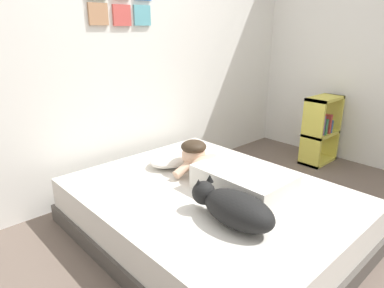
# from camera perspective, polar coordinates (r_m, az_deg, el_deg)

# --- Properties ---
(ground_plane) EXTENTS (12.80, 12.80, 0.00)m
(ground_plane) POSITION_cam_1_polar(r_m,az_deg,el_deg) (2.47, 9.91, -17.54)
(ground_plane) COLOR #66564C
(back_wall) EXTENTS (4.40, 0.12, 2.50)m
(back_wall) POSITION_cam_1_polar(r_m,az_deg,el_deg) (3.13, -11.95, 14.81)
(back_wall) COLOR silver
(back_wall) RESTS_ON ground
(side_wall_right) EXTENTS (0.10, 5.94, 2.50)m
(side_wall_right) POSITION_cam_1_polar(r_m,az_deg,el_deg) (4.12, 28.28, 13.92)
(side_wall_right) COLOR silver
(side_wall_right) RESTS_ON ground
(bed) EXTENTS (1.56, 1.98, 0.36)m
(bed) POSITION_cam_1_polar(r_m,az_deg,el_deg) (2.53, 2.98, -11.45)
(bed) COLOR #4C4742
(bed) RESTS_ON ground
(pillow) EXTENTS (0.52, 0.32, 0.11)m
(pillow) POSITION_cam_1_polar(r_m,az_deg,el_deg) (2.88, -2.58, -2.25)
(pillow) COLOR white
(pillow) RESTS_ON bed
(person_lying) EXTENTS (0.43, 0.92, 0.27)m
(person_lying) POSITION_cam_1_polar(r_m,az_deg,el_deg) (2.45, 6.08, -5.01)
(person_lying) COLOR silver
(person_lying) RESTS_ON bed
(dog) EXTENTS (0.26, 0.57, 0.21)m
(dog) POSITION_cam_1_polar(r_m,az_deg,el_deg) (2.03, 7.00, -10.54)
(dog) COLOR black
(dog) RESTS_ON bed
(coffee_cup) EXTENTS (0.12, 0.09, 0.07)m
(coffee_cup) POSITION_cam_1_polar(r_m,az_deg,el_deg) (2.88, 0.61, -2.62)
(coffee_cup) COLOR teal
(coffee_cup) RESTS_ON bed
(cell_phone) EXTENTS (0.07, 0.14, 0.01)m
(cell_phone) POSITION_cam_1_polar(r_m,az_deg,el_deg) (2.13, 8.90, -12.16)
(cell_phone) COLOR black
(cell_phone) RESTS_ON bed
(bookshelf) EXTENTS (0.45, 0.24, 0.75)m
(bookshelf) POSITION_cam_1_polar(r_m,az_deg,el_deg) (4.03, 20.79, 2.32)
(bookshelf) COLOR #D8CC4C
(bookshelf) RESTS_ON ground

